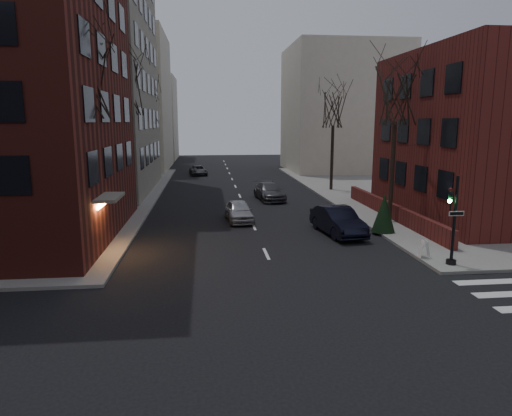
{
  "coord_description": "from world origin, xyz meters",
  "views": [
    {
      "loc": [
        -2.86,
        -9.63,
        6.47
      ],
      "look_at": [
        -0.32,
        13.72,
        2.0
      ],
      "focal_mm": 32.0,
      "sensor_mm": 36.0,
      "label": 1
    }
  ],
  "objects_px": {
    "car_lane_far": "(198,170)",
    "evergreen_shrub": "(384,213)",
    "streetlamp_near": "(127,155)",
    "car_lane_gray": "(269,191)",
    "tree_right_a": "(396,96)",
    "parked_sedan": "(338,221)",
    "tree_left_b": "(124,88)",
    "traffic_signal": "(453,226)",
    "streetlamp_far": "(157,142)",
    "tree_left_c": "(148,106)",
    "car_lane_silver": "(239,211)",
    "tree_right_b": "(333,109)",
    "tree_left_a": "(82,79)",
    "sandwich_board": "(424,249)"
  },
  "relations": [
    {
      "from": "car_lane_silver",
      "to": "car_lane_gray",
      "type": "height_order",
      "value": "car_lane_gray"
    },
    {
      "from": "traffic_signal",
      "to": "evergreen_shrub",
      "type": "height_order",
      "value": "traffic_signal"
    },
    {
      "from": "traffic_signal",
      "to": "tree_right_a",
      "type": "bearing_deg",
      "value": 84.53
    },
    {
      "from": "traffic_signal",
      "to": "tree_left_c",
      "type": "bearing_deg",
      "value": 118.36
    },
    {
      "from": "car_lane_silver",
      "to": "sandwich_board",
      "type": "bearing_deg",
      "value": -53.41
    },
    {
      "from": "tree_right_b",
      "to": "car_lane_silver",
      "type": "bearing_deg",
      "value": -127.97
    },
    {
      "from": "car_lane_far",
      "to": "evergreen_shrub",
      "type": "distance_m",
      "value": 33.15
    },
    {
      "from": "car_lane_silver",
      "to": "evergreen_shrub",
      "type": "distance_m",
      "value": 9.25
    },
    {
      "from": "streetlamp_far",
      "to": "sandwich_board",
      "type": "bearing_deg",
      "value": -64.04
    },
    {
      "from": "evergreen_shrub",
      "to": "tree_right_a",
      "type": "bearing_deg",
      "value": 61.19
    },
    {
      "from": "streetlamp_near",
      "to": "sandwich_board",
      "type": "bearing_deg",
      "value": -37.36
    },
    {
      "from": "tree_right_a",
      "to": "car_lane_silver",
      "type": "bearing_deg",
      "value": 169.96
    },
    {
      "from": "traffic_signal",
      "to": "tree_right_b",
      "type": "height_order",
      "value": "tree_right_b"
    },
    {
      "from": "tree_left_c",
      "to": "car_lane_far",
      "type": "distance_m",
      "value": 11.03
    },
    {
      "from": "streetlamp_far",
      "to": "streetlamp_near",
      "type": "bearing_deg",
      "value": -90.0
    },
    {
      "from": "tree_left_a",
      "to": "tree_left_b",
      "type": "relative_size",
      "value": 0.95
    },
    {
      "from": "tree_left_b",
      "to": "car_lane_far",
      "type": "relative_size",
      "value": 2.63
    },
    {
      "from": "streetlamp_far",
      "to": "car_lane_silver",
      "type": "distance_m",
      "value": 23.76
    },
    {
      "from": "tree_left_c",
      "to": "evergreen_shrub",
      "type": "relative_size",
      "value": 4.37
    },
    {
      "from": "streetlamp_near",
      "to": "streetlamp_far",
      "type": "distance_m",
      "value": 20.0
    },
    {
      "from": "tree_right_b",
      "to": "streetlamp_far",
      "type": "relative_size",
      "value": 1.46
    },
    {
      "from": "car_lane_silver",
      "to": "car_lane_far",
      "type": "relative_size",
      "value": 0.97
    },
    {
      "from": "tree_right_b",
      "to": "parked_sedan",
      "type": "bearing_deg",
      "value": -104.16
    },
    {
      "from": "streetlamp_near",
      "to": "traffic_signal",
      "type": "bearing_deg",
      "value": -38.87
    },
    {
      "from": "car_lane_gray",
      "to": "parked_sedan",
      "type": "bearing_deg",
      "value": -84.85
    },
    {
      "from": "tree_left_c",
      "to": "sandwich_board",
      "type": "bearing_deg",
      "value": -61.65
    },
    {
      "from": "tree_left_a",
      "to": "tree_right_b",
      "type": "bearing_deg",
      "value": 45.64
    },
    {
      "from": "tree_right_a",
      "to": "parked_sedan",
      "type": "relative_size",
      "value": 2.0
    },
    {
      "from": "car_lane_silver",
      "to": "tree_left_c",
      "type": "bearing_deg",
      "value": 107.75
    },
    {
      "from": "tree_left_b",
      "to": "streetlamp_far",
      "type": "relative_size",
      "value": 1.72
    },
    {
      "from": "parked_sedan",
      "to": "evergreen_shrub",
      "type": "relative_size",
      "value": 2.19
    },
    {
      "from": "sandwich_board",
      "to": "tree_left_a",
      "type": "bearing_deg",
      "value": 175.45
    },
    {
      "from": "tree_left_b",
      "to": "parked_sedan",
      "type": "xyz_separation_m",
      "value": [
        13.44,
        -10.49,
        -8.11
      ]
    },
    {
      "from": "tree_left_c",
      "to": "parked_sedan",
      "type": "bearing_deg",
      "value": -61.24
    },
    {
      "from": "streetlamp_far",
      "to": "parked_sedan",
      "type": "relative_size",
      "value": 1.29
    },
    {
      "from": "traffic_signal",
      "to": "streetlamp_far",
      "type": "relative_size",
      "value": 0.64
    },
    {
      "from": "tree_left_a",
      "to": "sandwich_board",
      "type": "xyz_separation_m",
      "value": [
        16.1,
        -3.83,
        -7.92
      ]
    },
    {
      "from": "traffic_signal",
      "to": "streetlamp_far",
      "type": "xyz_separation_m",
      "value": [
        -16.14,
        33.01,
        2.33
      ]
    },
    {
      "from": "streetlamp_far",
      "to": "car_lane_far",
      "type": "relative_size",
      "value": 1.53
    },
    {
      "from": "streetlamp_far",
      "to": "car_lane_silver",
      "type": "relative_size",
      "value": 1.57
    },
    {
      "from": "parked_sedan",
      "to": "car_lane_far",
      "type": "relative_size",
      "value": 1.18
    },
    {
      "from": "car_lane_far",
      "to": "evergreen_shrub",
      "type": "relative_size",
      "value": 1.85
    },
    {
      "from": "tree_left_a",
      "to": "parked_sedan",
      "type": "height_order",
      "value": "tree_left_a"
    },
    {
      "from": "parked_sedan",
      "to": "tree_left_b",
      "type": "bearing_deg",
      "value": 134.28
    },
    {
      "from": "streetlamp_near",
      "to": "car_lane_far",
      "type": "relative_size",
      "value": 1.53
    },
    {
      "from": "car_lane_gray",
      "to": "tree_left_a",
      "type": "bearing_deg",
      "value": -134.6
    },
    {
      "from": "streetlamp_far",
      "to": "evergreen_shrub",
      "type": "height_order",
      "value": "streetlamp_far"
    },
    {
      "from": "streetlamp_near",
      "to": "car_lane_gray",
      "type": "xyz_separation_m",
      "value": [
        10.52,
        5.73,
        -3.53
      ]
    },
    {
      "from": "traffic_signal",
      "to": "tree_left_c",
      "type": "distance_m",
      "value": 35.76
    },
    {
      "from": "traffic_signal",
      "to": "streetlamp_near",
      "type": "distance_m",
      "value": 20.86
    }
  ]
}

